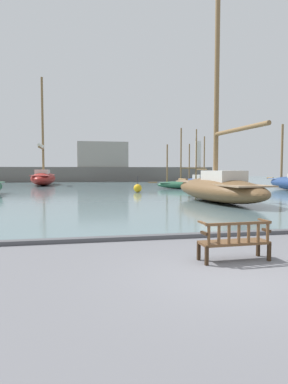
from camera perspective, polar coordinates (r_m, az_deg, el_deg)
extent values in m
plane|color=slate|center=(7.08, 14.72, -13.51)|extent=(160.00, 160.00, 0.00)
cube|color=slate|center=(50.18, -8.16, 1.43)|extent=(100.00, 80.00, 0.08)
cube|color=#4C4C50|center=(10.55, 5.34, -7.31)|extent=(40.00, 0.30, 0.12)
cube|color=#322113|center=(8.09, 9.10, -9.69)|extent=(0.07, 0.07, 0.42)
cube|color=#322113|center=(8.78, 18.48, -8.77)|extent=(0.07, 0.07, 0.42)
cube|color=#322113|center=(7.69, 10.41, -10.42)|extent=(0.07, 0.07, 0.42)
cube|color=#322113|center=(8.41, 20.12, -9.36)|extent=(0.07, 0.07, 0.42)
cube|color=brown|center=(8.17, 14.75, -8.13)|extent=(1.61, 0.57, 0.06)
cube|color=brown|center=(7.89, 15.56, -5.09)|extent=(1.60, 0.10, 0.06)
cube|color=brown|center=(7.62, 10.74, -7.13)|extent=(0.06, 0.04, 0.41)
cube|color=brown|center=(7.72, 12.38, -7.01)|extent=(0.06, 0.04, 0.41)
cube|color=brown|center=(7.82, 13.98, -6.89)|extent=(0.06, 0.04, 0.41)
cube|color=brown|center=(7.93, 15.53, -6.77)|extent=(0.06, 0.04, 0.41)
cube|color=brown|center=(8.05, 17.04, -6.64)|extent=(0.06, 0.04, 0.41)
cube|color=brown|center=(8.17, 18.50, -6.51)|extent=(0.06, 0.04, 0.41)
cube|color=brown|center=(8.30, 19.91, -6.39)|extent=(0.06, 0.04, 0.41)
cube|color=#322113|center=(7.71, 10.01, -6.77)|extent=(0.07, 0.30, 0.06)
cube|color=brown|center=(7.75, 9.76, -5.09)|extent=(0.07, 0.47, 0.04)
cube|color=#322113|center=(8.43, 19.72, -6.02)|extent=(0.07, 0.30, 0.06)
cube|color=brown|center=(8.47, 19.42, -4.50)|extent=(0.07, 0.47, 0.04)
ellipsoid|color=navy|center=(46.07, 8.77, 1.77)|extent=(3.26, 5.71, 0.81)
cube|color=#516B9E|center=(46.06, 8.77, 2.05)|extent=(2.66, 4.96, 0.08)
cube|color=beige|center=(45.73, 9.09, 2.47)|extent=(1.34, 1.77, 0.63)
cylinder|color=brown|center=(46.19, 8.71, 6.22)|extent=(0.16, 0.16, 6.64)
cylinder|color=brown|center=(45.27, 9.57, 3.72)|extent=(0.82, 2.19, 0.13)
cylinder|color=brown|center=(47.35, 7.56, 5.05)|extent=(0.16, 0.16, 4.80)
cylinder|color=brown|center=(44.89, 10.01, 5.58)|extent=(0.16, 0.16, 5.56)
cylinder|color=brown|center=(48.57, 6.45, 2.18)|extent=(0.39, 0.84, 0.13)
ellipsoid|color=maroon|center=(45.35, -16.42, 2.15)|extent=(3.17, 9.79, 1.63)
cube|color=#C6514C|center=(45.34, -16.43, 2.71)|extent=(2.42, 8.60, 0.08)
cube|color=beige|center=(44.62, -16.55, 3.17)|extent=(1.65, 2.84, 0.67)
cylinder|color=brown|center=(45.90, -16.54, 10.43)|extent=(0.28, 0.28, 12.25)
cylinder|color=brown|center=(43.73, -16.78, 7.05)|extent=(0.36, 3.89, 0.23)
cylinder|color=silver|center=(43.74, -16.79, 7.35)|extent=(0.57, 3.51, 0.45)
cylinder|color=brown|center=(51.20, -15.65, 2.86)|extent=(0.30, 2.10, 0.23)
ellipsoid|color=brown|center=(21.73, 12.10, 0.37)|extent=(3.44, 10.43, 1.48)
cube|color=#997A5B|center=(21.71, 12.12, 1.44)|extent=(2.64, 9.16, 0.08)
cube|color=beige|center=(21.01, 13.07, 2.48)|extent=(1.77, 2.96, 0.75)
cylinder|color=brown|center=(22.50, 12.03, 16.66)|extent=(0.30, 0.30, 11.72)
cylinder|color=brown|center=(19.61, 15.53, 10.04)|extent=(0.49, 5.52, 0.24)
cylinder|color=brown|center=(27.20, 6.52, 2.00)|extent=(0.31, 1.67, 0.24)
cylinder|color=brown|center=(37.94, 22.01, 6.28)|extent=(0.23, 0.23, 5.54)
cylinder|color=brown|center=(39.90, 20.29, 2.18)|extent=(0.27, 1.27, 0.18)
ellipsoid|color=#2D6647|center=(35.52, 6.36, 1.19)|extent=(5.37, 3.05, 0.79)
cube|color=#5B9375|center=(35.51, 6.36, 1.54)|extent=(4.66, 2.50, 0.08)
cylinder|color=brown|center=(35.51, 6.19, 6.09)|extent=(0.15, 0.15, 5.56)
cylinder|color=brown|center=(35.50, 8.19, 3.95)|extent=(2.41, 0.89, 0.12)
cylinder|color=brown|center=(35.53, 3.88, 4.77)|extent=(0.15, 0.15, 3.91)
cylinder|color=brown|center=(35.52, 8.68, 5.24)|extent=(0.15, 0.15, 4.54)
cylinder|color=brown|center=(35.65, 1.46, 1.60)|extent=(0.94, 0.41, 0.12)
sphere|color=gold|center=(29.78, -1.06, 0.63)|extent=(0.72, 0.72, 0.72)
cylinder|color=#2D2D33|center=(29.74, -1.06, 1.99)|extent=(0.06, 0.06, 0.70)
cube|color=#66605B|center=(56.48, -8.56, 2.89)|extent=(40.58, 2.40, 2.45)
cube|color=gray|center=(56.64, -6.90, 6.23)|extent=(8.21, 2.00, 4.11)
cylinder|color=beige|center=(60.29, 9.00, 6.23)|extent=(1.00, 1.00, 4.47)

